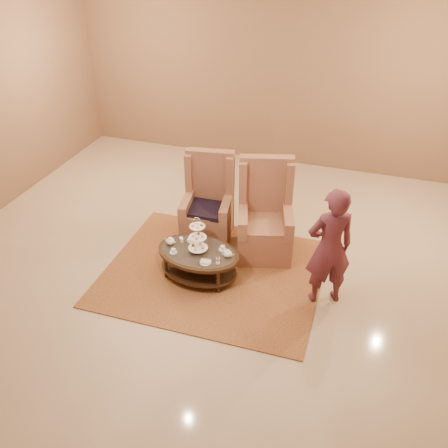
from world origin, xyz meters
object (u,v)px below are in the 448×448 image
(tea_table, at_px, (198,256))
(armchair_right, at_px, (265,222))
(person, at_px, (329,248))
(armchair_left, at_px, (208,210))

(tea_table, height_order, armchair_right, armchair_right)
(tea_table, bearing_deg, person, 9.10)
(armchair_left, relative_size, person, 0.82)
(armchair_left, height_order, armchair_right, armchair_right)
(armchair_left, xyz_separation_m, person, (1.93, -0.96, 0.36))
(armchair_right, bearing_deg, person, -55.26)
(tea_table, xyz_separation_m, armchair_left, (-0.22, 1.03, 0.10))
(tea_table, distance_m, armchair_right, 1.15)
(person, bearing_deg, armchair_right, -67.46)
(tea_table, bearing_deg, armchair_left, 109.11)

